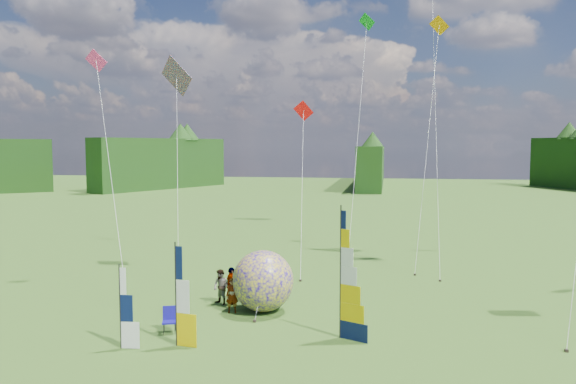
% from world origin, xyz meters
% --- Properties ---
extents(ground, '(220.00, 220.00, 0.00)m').
position_xyz_m(ground, '(0.00, 0.00, 0.00)').
color(ground, '#446B21').
rests_on(ground, ground).
extents(treeline_ring, '(210.00, 210.00, 8.00)m').
position_xyz_m(treeline_ring, '(0.00, 0.00, 4.00)').
color(treeline_ring, '#1A3D14').
rests_on(treeline_ring, ground).
extents(feather_banner_main, '(1.25, 0.64, 4.90)m').
position_xyz_m(feather_banner_main, '(1.12, 3.40, 2.45)').
color(feather_banner_main, '#0A153F').
rests_on(feather_banner_main, ground).
extents(side_banner_left, '(1.03, 0.24, 3.70)m').
position_xyz_m(side_banner_left, '(-4.70, 1.52, 1.85)').
color(side_banner_left, '#EABD00').
rests_on(side_banner_left, ground).
extents(side_banner_far, '(0.89, 0.18, 2.96)m').
position_xyz_m(side_banner_far, '(-6.58, 0.90, 1.48)').
color(side_banner_far, white).
rests_on(side_banner_far, ground).
extents(bol_inflatable, '(3.54, 3.54, 2.71)m').
position_xyz_m(bol_inflatable, '(-2.53, 6.28, 1.35)').
color(bol_inflatable, '#170093').
rests_on(bol_inflatable, ground).
extents(spectator_a, '(0.62, 0.48, 1.52)m').
position_xyz_m(spectator_a, '(-3.80, 5.80, 0.76)').
color(spectator_a, '#66594C').
rests_on(spectator_a, ground).
extents(spectator_b, '(0.87, 0.73, 1.62)m').
position_xyz_m(spectator_b, '(-4.68, 6.99, 0.81)').
color(spectator_b, '#66594C').
rests_on(spectator_b, ground).
extents(spectator_c, '(0.40, 0.98, 1.50)m').
position_xyz_m(spectator_c, '(-5.69, 4.77, 0.75)').
color(spectator_c, '#66594C').
rests_on(spectator_c, ground).
extents(spectator_d, '(0.94, 1.06, 1.74)m').
position_xyz_m(spectator_d, '(-4.20, 7.06, 0.87)').
color(spectator_d, '#66594C').
rests_on(spectator_d, ground).
extents(camp_chair, '(0.74, 0.74, 1.01)m').
position_xyz_m(camp_chair, '(-5.50, 2.81, 0.51)').
color(camp_chair, navy).
rests_on(camp_chair, ground).
extents(kite_whale, '(9.30, 15.92, 22.59)m').
position_xyz_m(kite_whale, '(5.72, 19.60, 11.29)').
color(kite_whale, black).
rests_on(kite_whale, ground).
extents(kite_rainbow_delta, '(11.28, 13.70, 13.96)m').
position_xyz_m(kite_rainbow_delta, '(-9.19, 13.42, 6.98)').
color(kite_rainbow_delta, red).
rests_on(kite_rainbow_delta, ground).
extents(small_kite_red, '(6.68, 11.13, 10.80)m').
position_xyz_m(small_kite_red, '(-2.28, 16.12, 5.40)').
color(small_kite_red, red).
rests_on(small_kite_red, ground).
extents(small_kite_orange, '(4.44, 9.95, 16.43)m').
position_xyz_m(small_kite_orange, '(5.25, 18.25, 8.22)').
color(small_kite_orange, '#FF9900').
rests_on(small_kite_orange, ground).
extents(small_kite_pink, '(7.17, 8.67, 13.07)m').
position_xyz_m(small_kite_pink, '(-10.94, 8.75, 6.53)').
color(small_kite_pink, '#F5347D').
rests_on(small_kite_pink, ground).
extents(small_kite_green, '(7.85, 12.88, 18.26)m').
position_xyz_m(small_kite_green, '(0.73, 23.01, 9.13)').
color(small_kite_green, green).
rests_on(small_kite_green, ground).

